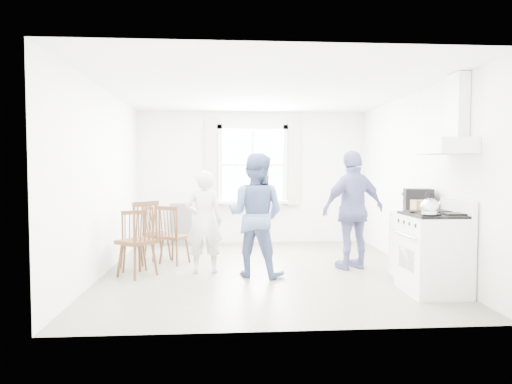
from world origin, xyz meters
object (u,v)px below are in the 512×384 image
object	(u,v)px
windsor_chair_a	(134,234)
windsor_chair_c	(142,231)
stereo_stack	(418,200)
person_left	(204,222)
low_cabinet	(414,245)
person_right	(353,210)
person_mid	(256,215)
windsor_chair_b	(170,229)
gas_stove	(433,253)

from	to	relation	value
windsor_chair_a	windsor_chair_c	xyz separation A→B (m)	(0.19, -0.39, 0.10)
stereo_stack	person_left	world-z (taller)	person_left
windsor_chair_c	person_left	size ratio (longest dim) A/B	0.72
windsor_chair_a	person_left	bearing A→B (deg)	-10.43
low_cabinet	stereo_stack	size ratio (longest dim) A/B	2.16
low_cabinet	person_right	xyz separation A→B (m)	(-0.65, 0.65, 0.42)
person_mid	person_right	bearing A→B (deg)	-143.83
windsor_chair_b	person_mid	bearing A→B (deg)	-33.34
gas_stove	person_mid	world-z (taller)	person_mid
stereo_stack	windsor_chair_a	distance (m)	3.98
gas_stove	person_left	distance (m)	3.04
stereo_stack	windsor_chair_a	bearing A→B (deg)	169.11
windsor_chair_c	stereo_stack	bearing A→B (deg)	-5.46
person_mid	person_right	distance (m)	1.50
gas_stove	windsor_chair_a	distance (m)	4.04
gas_stove	windsor_chair_c	size ratio (longest dim) A/B	1.07
person_left	person_mid	distance (m)	0.76
windsor_chair_b	windsor_chair_c	bearing A→B (deg)	-109.41
gas_stove	person_mid	bearing A→B (deg)	153.69
stereo_stack	person_mid	bearing A→B (deg)	171.27
low_cabinet	stereo_stack	xyz separation A→B (m)	(0.03, -0.02, 0.61)
stereo_stack	windsor_chair_a	world-z (taller)	stereo_stack
windsor_chair_a	person_mid	bearing A→B (deg)	-13.51
person_left	person_mid	xyz separation A→B (m)	(0.72, -0.23, 0.12)
person_left	person_right	world-z (taller)	person_right
windsor_chair_c	person_mid	bearing A→B (deg)	-0.86
person_right	windsor_chair_b	bearing A→B (deg)	-29.06
windsor_chair_a	low_cabinet	bearing A→B (deg)	-10.70
windsor_chair_b	person_left	distance (m)	0.82
windsor_chair_b	person_right	size ratio (longest dim) A/B	0.52
windsor_chair_b	person_left	xyz separation A→B (m)	(0.54, -0.60, 0.17)
gas_stove	stereo_stack	distance (m)	0.90
gas_stove	low_cabinet	bearing A→B (deg)	84.32
windsor_chair_a	gas_stove	bearing A→B (deg)	-20.69
stereo_stack	person_left	size ratio (longest dim) A/B	0.29
stereo_stack	windsor_chair_c	xyz separation A→B (m)	(-3.69, 0.35, -0.42)
low_cabinet	windsor_chair_a	world-z (taller)	low_cabinet
windsor_chair_b	person_right	bearing A→B (deg)	-10.15
gas_stove	person_left	bearing A→B (deg)	155.82
windsor_chair_c	person_left	bearing A→B (deg)	14.07
person_mid	person_left	bearing A→B (deg)	5.33
low_cabinet	windsor_chair_b	size ratio (longest dim) A/B	0.99
gas_stove	person_left	world-z (taller)	person_left
windsor_chair_b	person_mid	xyz separation A→B (m)	(1.26, -0.83, 0.29)
low_cabinet	person_left	size ratio (longest dim) A/B	0.62
low_cabinet	stereo_stack	distance (m)	0.61
windsor_chair_b	person_left	world-z (taller)	person_left
low_cabinet	person_right	world-z (taller)	person_right
person_right	person_left	bearing A→B (deg)	-16.00
windsor_chair_b	person_left	size ratio (longest dim) A/B	0.63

